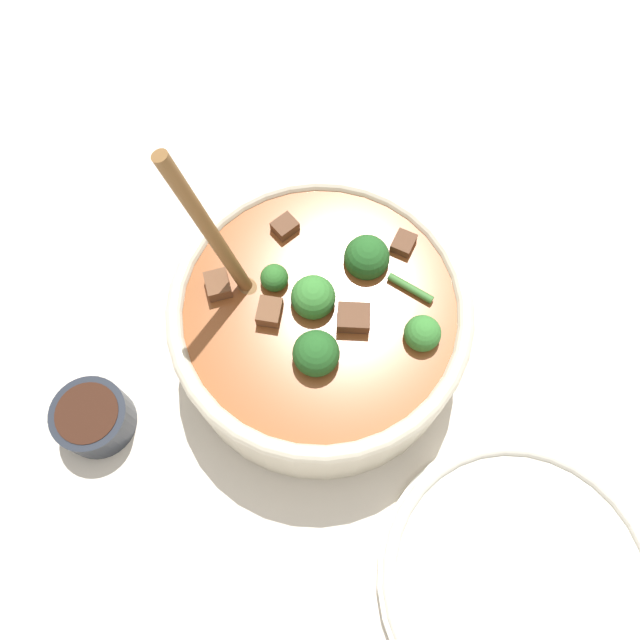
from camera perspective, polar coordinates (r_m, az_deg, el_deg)
name	(u,v)px	position (r m, az deg, el deg)	size (l,w,h in m)	color
ground_plane	(320,343)	(0.64, 0.00, -2.16)	(4.00, 4.00, 0.00)	silver
stew_bowl	(320,323)	(0.58, 0.01, -0.25)	(0.27, 0.27, 0.27)	beige
condiment_bowl	(93,417)	(0.63, -20.05, -8.36)	(0.07, 0.07, 0.04)	#232833
empty_plate	(521,582)	(0.62, 17.91, -21.86)	(0.25, 0.25, 0.02)	silver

